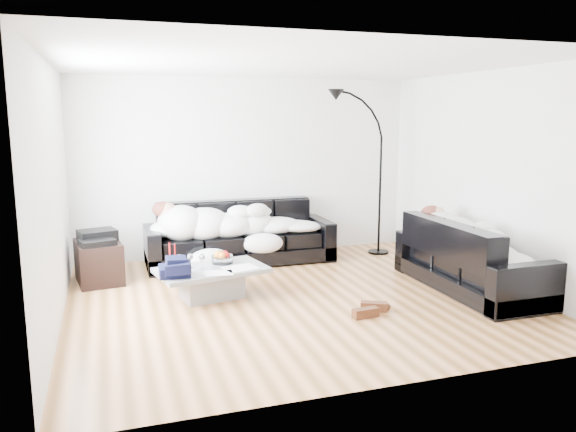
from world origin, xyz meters
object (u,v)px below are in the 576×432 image
object	(u,v)px
floor_lamp	(380,183)
wine_glass_a	(190,261)
av_cabinet	(99,262)
coffee_table	(212,283)
sleeper_back	(240,219)
wine_glass_b	(179,262)
candle_left	(170,254)
candle_right	(175,254)
fruit_bowl	(222,257)
sofa_right	(471,256)
sleeper_right	(472,238)
wine_glass_c	(202,261)
sofa_back	(240,233)
shoes	(370,309)
stereo	(97,237)

from	to	relation	value
floor_lamp	wine_glass_a	bearing A→B (deg)	-144.89
floor_lamp	av_cabinet	bearing A→B (deg)	-163.57
coffee_table	sleeper_back	bearing A→B (deg)	64.61
sleeper_back	av_cabinet	distance (m)	1.96
wine_glass_b	candle_left	bearing A→B (deg)	110.84
candle_right	fruit_bowl	bearing A→B (deg)	-12.56
wine_glass_b	floor_lamp	size ratio (longest dim) A/B	0.08
wine_glass_a	wine_glass_b	size ratio (longest dim) A/B	0.94
sofa_right	sleeper_back	size ratio (longest dim) A/B	0.94
sleeper_right	wine_glass_b	distance (m)	3.42
sofa_right	av_cabinet	world-z (taller)	sofa_right
sofa_right	floor_lamp	xyz separation A→B (m)	(-0.20, 1.99, 0.65)
wine_glass_c	sleeper_right	bearing A→B (deg)	-11.47
sleeper_back	wine_glass_b	xyz separation A→B (m)	(-1.02, -1.36, -0.20)
wine_glass_a	candle_left	bearing A→B (deg)	141.85
sofa_back	av_cabinet	bearing A→B (deg)	-168.65
coffee_table	fruit_bowl	world-z (taller)	fruit_bowl
wine_glass_a	av_cabinet	world-z (taller)	same
wine_glass_a	coffee_table	bearing A→B (deg)	-22.51
wine_glass_a	candle_left	xyz separation A→B (m)	(-0.21, 0.16, 0.05)
sleeper_back	wine_glass_b	distance (m)	1.71
fruit_bowl	shoes	size ratio (longest dim) A/B	0.52
wine_glass_a	floor_lamp	size ratio (longest dim) A/B	0.08
sofa_back	fruit_bowl	xyz separation A→B (m)	(-0.51, -1.28, 0.00)
sofa_right	wine_glass_a	size ratio (longest dim) A/B	12.82
sofa_right	wine_glass_b	size ratio (longest dim) A/B	12.00
candle_left	wine_glass_a	bearing A→B (deg)	-38.15
wine_glass_c	av_cabinet	bearing A→B (deg)	136.11
coffee_table	wine_glass_b	world-z (taller)	wine_glass_b
wine_glass_a	wine_glass_b	world-z (taller)	wine_glass_b
sofa_right	candle_right	bearing A→B (deg)	74.56
fruit_bowl	wine_glass_b	distance (m)	0.53
candle_left	floor_lamp	bearing A→B (deg)	18.79
shoes	stereo	distance (m)	3.47
shoes	floor_lamp	world-z (taller)	floor_lamp
sofa_right	coffee_table	world-z (taller)	sofa_right
candle_right	stereo	xyz separation A→B (m)	(-0.86, 0.78, 0.11)
floor_lamp	stereo	bearing A→B (deg)	-163.57
wine_glass_b	floor_lamp	world-z (taller)	floor_lamp
sleeper_back	sofa_back	bearing A→B (deg)	90.00
fruit_bowl	candle_right	xyz separation A→B (m)	(-0.53, 0.12, 0.04)
fruit_bowl	av_cabinet	size ratio (longest dim) A/B	0.33
sleeper_right	wine_glass_c	distance (m)	3.16
coffee_table	candle_left	xyz separation A→B (m)	(-0.43, 0.26, 0.31)
wine_glass_b	sleeper_back	bearing A→B (deg)	53.07
sleeper_right	coffee_table	world-z (taller)	sleeper_right
wine_glass_a	wine_glass_b	distance (m)	0.14
stereo	floor_lamp	xyz separation A→B (m)	(4.02, 0.28, 0.49)
coffee_table	candle_left	size ratio (longest dim) A/B	4.52
sleeper_back	fruit_bowl	size ratio (longest dim) A/B	8.90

